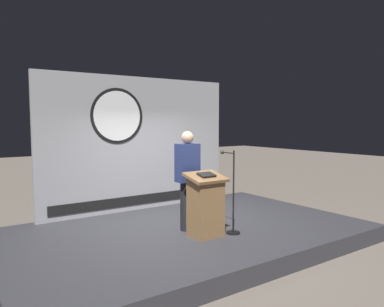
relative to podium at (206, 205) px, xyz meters
name	(u,v)px	position (x,y,z in m)	size (l,w,h in m)	color
ground_plane	(186,244)	(0.00, 0.59, -0.83)	(40.00, 40.00, 0.00)	#6B6056
stage_platform	(186,236)	(0.00, 0.59, -0.68)	(6.40, 4.00, 0.30)	#333338
banner_display	(138,144)	(-0.01, 2.43, 0.92)	(4.42, 0.12, 2.90)	#9E9EA3
podium	(206,205)	(0.00, 0.00, 0.00)	(0.64, 0.50, 1.09)	olive
speaker_person	(187,180)	(-0.04, 0.48, 0.38)	(0.40, 0.26, 1.77)	black
microphone_stand	(232,205)	(0.49, -0.11, -0.03)	(0.24, 0.46, 1.45)	black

